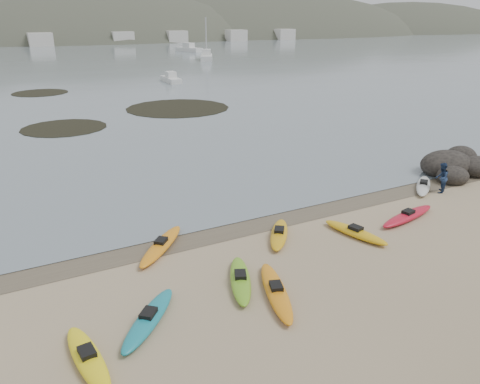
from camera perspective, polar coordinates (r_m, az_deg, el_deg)
ground at (r=21.52m, az=0.00°, el=-3.74°), size 600.00×600.00×0.00m
wet_sand at (r=21.28m, az=0.38°, el=-4.02°), size 60.00×60.00×0.00m
kayaks at (r=18.70m, az=5.52°, el=-7.25°), size 21.11×8.70×0.34m
person_east at (r=27.09m, az=23.36°, el=1.60°), size 1.01×0.94×1.64m
rock_cluster at (r=31.11m, az=24.79°, el=2.55°), size 5.16×3.77×1.68m
kelp_mats at (r=50.12m, az=-14.44°, el=9.86°), size 20.48×28.17×0.04m
moored_boats at (r=100.35m, az=-19.33°, el=14.84°), size 79.38×66.32×1.29m
far_hills at (r=218.18m, az=-15.58°, el=13.44°), size 550.00×135.00×80.00m
far_town at (r=163.13m, az=-23.87°, el=16.61°), size 199.00×5.00×4.00m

